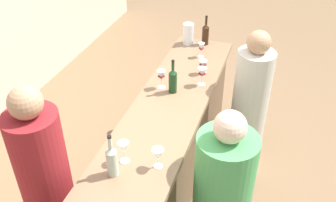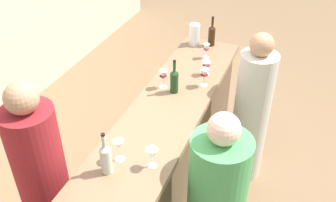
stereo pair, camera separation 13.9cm
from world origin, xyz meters
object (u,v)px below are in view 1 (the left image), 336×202
(wine_bottle_center_amber_brown, at_px, (205,34))
(wine_glass_near_right, at_px, (203,65))
(wine_glass_far_right, at_px, (161,76))
(wine_bottle_second_left_olive_green, at_px, (173,80))
(wine_glass_near_center, at_px, (158,155))
(wine_glass_far_left, at_px, (201,48))
(wine_glass_near_left, at_px, (202,73))
(water_pitcher, at_px, (188,34))
(wine_glass_far_center, at_px, (124,148))
(person_right_guest, at_px, (49,193))
(wine_bottle_leftmost_clear_pale, at_px, (112,160))
(person_left_guest, at_px, (248,113))

(wine_bottle_center_amber_brown, bearing_deg, wine_glass_near_right, -168.26)
(wine_glass_near_right, bearing_deg, wine_glass_far_right, 140.97)
(wine_bottle_second_left_olive_green, xyz_separation_m, wine_glass_near_right, (0.37, -0.16, -0.02))
(wine_bottle_second_left_olive_green, bearing_deg, wine_glass_near_center, -168.33)
(wine_glass_far_left, bearing_deg, wine_bottle_center_amber_brown, 6.01)
(wine_glass_near_left, height_order, water_pitcher, water_pitcher)
(wine_bottle_center_amber_brown, xyz_separation_m, wine_glass_far_center, (-1.85, 0.09, 0.00))
(wine_bottle_center_amber_brown, relative_size, person_right_guest, 0.19)
(wine_glass_near_center, distance_m, wine_glass_near_right, 1.25)
(wine_bottle_leftmost_clear_pale, xyz_separation_m, wine_glass_far_center, (0.13, -0.02, -0.00))
(wine_bottle_second_left_olive_green, xyz_separation_m, wine_bottle_center_amber_brown, (0.95, -0.04, 0.00))
(wine_glass_far_center, relative_size, wine_glass_far_right, 0.98)
(wine_glass_near_center, distance_m, person_left_guest, 1.31)
(wine_bottle_leftmost_clear_pale, xyz_separation_m, wine_glass_far_left, (1.70, -0.14, -0.02))
(wine_bottle_second_left_olive_green, relative_size, wine_glass_near_right, 2.29)
(wine_glass_near_center, height_order, person_right_guest, person_right_guest)
(wine_bottle_second_left_olive_green, height_order, wine_glass_far_left, wine_bottle_second_left_olive_green)
(wine_glass_far_right, xyz_separation_m, water_pitcher, (0.88, 0.02, -0.00))
(wine_glass_near_right, bearing_deg, wine_bottle_leftmost_clear_pale, 170.57)
(wine_bottle_leftmost_clear_pale, bearing_deg, person_right_guest, 102.97)
(wine_bottle_center_amber_brown, distance_m, wine_glass_far_right, 0.93)
(wine_glass_near_left, height_order, wine_glass_far_right, same)
(wine_glass_far_center, distance_m, person_left_guest, 1.43)
(wine_bottle_second_left_olive_green, xyz_separation_m, wine_glass_far_center, (-0.90, 0.05, 0.00))
(wine_bottle_center_amber_brown, height_order, wine_glass_near_right, wine_bottle_center_amber_brown)
(person_left_guest, bearing_deg, wine_glass_far_center, 74.04)
(wine_bottle_center_amber_brown, distance_m, wine_glass_near_center, 1.83)
(wine_bottle_leftmost_clear_pale, bearing_deg, wine_glass_near_center, -58.81)
(wine_glass_near_right, bearing_deg, person_left_guest, -99.46)
(wine_bottle_center_amber_brown, relative_size, wine_glass_far_left, 2.11)
(wine_glass_far_right, bearing_deg, wine_bottle_leftmost_clear_pale, -177.65)
(wine_bottle_center_amber_brown, height_order, person_left_guest, person_left_guest)
(wine_bottle_leftmost_clear_pale, distance_m, wine_bottle_center_amber_brown, 1.98)
(water_pitcher, bearing_deg, wine_glass_far_left, -140.07)
(wine_glass_near_left, relative_size, wine_glass_far_right, 1.00)
(wine_bottle_second_left_olive_green, relative_size, wine_glass_far_left, 2.06)
(wine_glass_near_right, distance_m, person_right_guest, 1.68)
(wine_bottle_second_left_olive_green, distance_m, water_pitcher, 0.92)
(wine_glass_far_left, xyz_separation_m, water_pitcher, (0.24, 0.20, 0.01))
(wine_glass_far_right, bearing_deg, wine_glass_near_left, -64.14)
(wine_glass_far_right, bearing_deg, wine_bottle_second_left_olive_green, -106.04)
(wine_glass_far_center, xyz_separation_m, person_right_guest, (-0.23, 0.48, -0.35))
(wine_glass_far_left, bearing_deg, wine_bottle_second_left_olive_green, 173.88)
(wine_bottle_second_left_olive_green, relative_size, wine_glass_near_left, 1.82)
(wine_glass_near_right, bearing_deg, wine_bottle_center_amber_brown, 11.74)
(wine_bottle_leftmost_clear_pale, xyz_separation_m, wine_bottle_second_left_olive_green, (1.03, -0.07, -0.01))
(wine_glass_near_left, bearing_deg, wine_glass_near_center, 178.81)
(wine_glass_near_right, distance_m, wine_glass_far_right, 0.44)
(wine_glass_near_center, relative_size, person_left_guest, 0.10)
(wine_glass_near_center, xyz_separation_m, wine_glass_near_right, (1.25, 0.02, -0.01))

